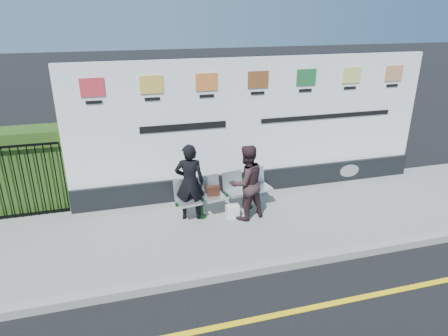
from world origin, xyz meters
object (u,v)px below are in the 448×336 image
Objects in this scene: bench at (225,203)px; woman_left at (190,182)px; woman_right at (246,183)px; billboard at (255,136)px.

woman_left reaches higher than bench.
woman_right is (1.07, -0.28, -0.01)m from woman_left.
woman_left is 1.02× the size of woman_right.
billboard is 5.13× the size of woman_left.
billboard reaches higher than woman_left.
woman_right is (0.34, -0.33, 0.55)m from bench.
woman_left is (-0.73, -0.05, 0.56)m from bench.
bench is 0.93m from woman_left.
bench is at bearing -59.05° from woman_right.
woman_right is (-0.60, -1.22, -0.53)m from billboard.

